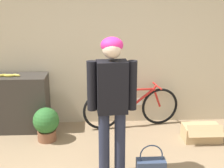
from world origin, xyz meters
name	(u,v)px	position (x,y,z in m)	size (l,w,h in m)	color
wall_back	(107,46)	(0.00, 2.48, 1.30)	(8.00, 0.07, 2.60)	beige
side_shelf	(19,103)	(-1.39, 2.20, 0.44)	(0.91, 0.46, 0.89)	#38332D
person	(112,94)	(0.01, 0.86, 1.01)	(0.56, 0.26, 1.66)	#23283D
bicycle	(131,107)	(0.39, 2.23, 0.34)	(1.57, 0.46, 0.69)	black
banana	(9,75)	(-1.50, 2.15, 0.91)	(0.36, 0.10, 0.04)	#EAD64C
handbag	(151,166)	(0.48, 0.80, 0.11)	(0.35, 0.16, 0.39)	#334260
cardboard_box	(201,133)	(1.38, 1.69, 0.11)	(0.54, 0.39, 0.29)	tan
potted_plant	(46,123)	(-0.91, 1.78, 0.28)	(0.38, 0.38, 0.51)	brown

